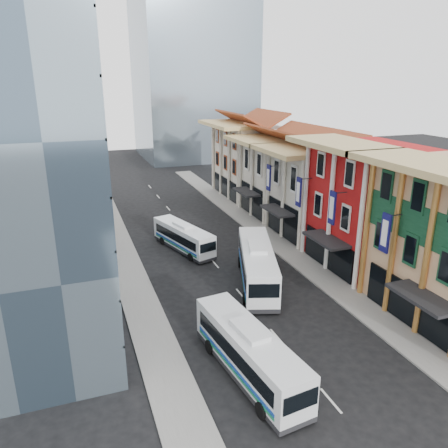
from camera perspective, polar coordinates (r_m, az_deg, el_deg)
name	(u,v)px	position (r m, az deg, el deg)	size (l,w,h in m)	color
ground	(341,412)	(27.59, 15.01, -22.66)	(200.00, 200.00, 0.00)	black
sidewalk_right	(290,252)	(47.55, 8.59, -3.67)	(3.00, 90.00, 0.15)	slate
sidewalk_left	(130,275)	(42.65, -12.12, -6.58)	(3.00, 90.00, 0.15)	slate
shophouse_red	(368,207)	(44.62, 18.25, 2.15)	(8.00, 10.00, 12.00)	#B01413
shophouse_cream_near	(315,194)	(52.37, 11.84, 3.91)	(8.00, 9.00, 10.00)	beige
shophouse_cream_mid	(280,178)	(59.97, 7.38, 6.00)	(8.00, 9.00, 10.00)	beige
shophouse_cream_far	(250,161)	(69.18, 3.41, 8.22)	(8.00, 12.00, 11.00)	beige
office_tower	(3,120)	(35.82, -26.92, 11.98)	(12.00, 26.00, 30.00)	#3F5264
office_block_far	(42,169)	(59.57, -22.63, 6.61)	(10.00, 18.00, 14.00)	gray
bus_left_near	(249,351)	(28.34, 3.27, -16.28)	(2.52, 10.77, 3.45)	silver
bus_left_far	(183,237)	(47.54, -5.33, -1.67)	(2.22, 9.46, 3.03)	white
bus_right	(257,264)	(39.72, 4.34, -5.23)	(2.79, 11.91, 3.82)	white
sedan_left	(280,389)	(27.36, 7.38, -20.62)	(1.64, 4.05, 1.38)	silver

